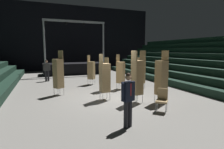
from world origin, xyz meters
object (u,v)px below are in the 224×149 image
at_px(man_with_tie, 128,97).
at_px(chair_stack_rear_left, 58,73).
at_px(stage_riser, 75,68).
at_px(loose_chair_near_man, 162,99).
at_px(chair_stack_mid_right, 104,74).
at_px(chair_stack_rear_right, 105,77).
at_px(chair_stack_front_left, 161,77).
at_px(chair_stack_front_right, 91,70).
at_px(chair_stack_mid_left, 121,72).
at_px(chair_stack_mid_centre, 137,77).
at_px(chair_stack_rear_centre, 141,70).
at_px(crew_worker_near_stage, 47,69).

xyz_separation_m(man_with_tie, chair_stack_rear_left, (-1.70, 5.26, 0.22)).
relative_size(stage_riser, loose_chair_near_man, 6.69).
distance_m(chair_stack_mid_right, chair_stack_rear_right, 1.98).
distance_m(chair_stack_front_left, chair_stack_front_right, 6.06).
height_order(chair_stack_mid_left, chair_stack_mid_centre, chair_stack_mid_centre).
bearing_deg(man_with_tie, chair_stack_rear_centre, -144.18).
bearing_deg(stage_riser, chair_stack_mid_centre, -85.42).
bearing_deg(chair_stack_rear_centre, chair_stack_mid_right, 171.02).
xyz_separation_m(chair_stack_mid_centre, chair_stack_rear_centre, (1.71, 2.62, 0.00)).
relative_size(chair_stack_mid_centre, chair_stack_rear_left, 1.00).
relative_size(man_with_tie, chair_stack_rear_left, 0.72).
height_order(chair_stack_mid_right, crew_worker_near_stage, chair_stack_mid_right).
distance_m(chair_stack_mid_left, chair_stack_mid_right, 1.19).
relative_size(chair_stack_front_left, chair_stack_mid_right, 1.21).
bearing_deg(chair_stack_rear_centre, man_with_tie, -125.68).
bearing_deg(chair_stack_mid_centre, chair_stack_rear_left, -139.32).
relative_size(man_with_tie, chair_stack_front_right, 0.84).
height_order(stage_riser, chair_stack_front_right, stage_riser).
xyz_separation_m(man_with_tie, chair_stack_rear_right, (0.37, 3.41, 0.14)).
bearing_deg(crew_worker_near_stage, stage_riser, 60.80).
xyz_separation_m(chair_stack_front_right, chair_stack_rear_right, (-0.42, -4.27, 0.08)).
xyz_separation_m(chair_stack_mid_left, loose_chair_near_man, (-0.17, -4.59, -0.58)).
distance_m(chair_stack_mid_centre, chair_stack_rear_centre, 3.13).
xyz_separation_m(chair_stack_mid_right, chair_stack_rear_right, (-0.59, -1.89, 0.13)).
bearing_deg(chair_stack_rear_right, chair_stack_rear_centre, 114.71).
bearing_deg(chair_stack_rear_right, stage_riser, 174.85).
distance_m(chair_stack_front_right, chair_stack_rear_left, 3.47).
bearing_deg(chair_stack_rear_centre, chair_stack_rear_right, -153.73).
bearing_deg(stage_riser, crew_worker_near_stage, -126.13).
bearing_deg(chair_stack_front_right, stage_riser, -140.71).
relative_size(chair_stack_mid_left, crew_worker_near_stage, 1.29).
xyz_separation_m(chair_stack_mid_left, chair_stack_rear_left, (-3.84, -0.20, 0.13)).
bearing_deg(chair_stack_rear_left, stage_riser, -43.81).
relative_size(chair_stack_front_left, chair_stack_front_right, 1.16).
bearing_deg(chair_stack_mid_centre, crew_worker_near_stage, -162.99).
relative_size(chair_stack_front_right, chair_stack_rear_centre, 0.86).
height_order(chair_stack_front_left, chair_stack_mid_centre, same).
xyz_separation_m(chair_stack_mid_right, loose_chair_near_man, (1.00, -4.42, -0.49)).
bearing_deg(man_with_tie, chair_stack_mid_right, -120.74).
xyz_separation_m(chair_stack_mid_centre, loose_chair_near_man, (0.33, -1.51, -0.70)).
bearing_deg(chair_stack_front_left, stage_riser, -0.30).
relative_size(stage_riser, crew_worker_near_stage, 3.66).
bearing_deg(chair_stack_front_left, chair_stack_mid_left, -0.96).
relative_size(chair_stack_mid_right, chair_stack_rear_left, 0.83).
height_order(man_with_tie, chair_stack_mid_centre, chair_stack_mid_centre).
bearing_deg(crew_worker_near_stage, chair_stack_mid_right, -51.14).
xyz_separation_m(chair_stack_mid_right, crew_worker_near_stage, (-3.15, 5.05, -0.05)).
xyz_separation_m(stage_riser, loose_chair_near_man, (1.28, -13.40, -0.13)).
distance_m(chair_stack_front_left, chair_stack_rear_right, 2.74).
xyz_separation_m(stage_riser, chair_stack_front_left, (1.98, -12.36, 0.57)).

